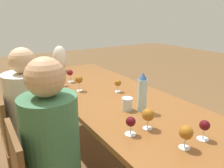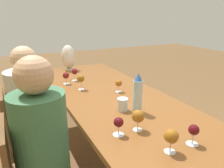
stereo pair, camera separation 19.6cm
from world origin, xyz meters
The scene contains 15 objects.
dining_table centered at (0.00, 0.00, 0.68)m, with size 2.76×0.89×0.74m.
water_bottle centered at (-0.27, -0.01, 0.89)m, with size 0.07×0.07×0.30m.
water_tumbler centered at (-0.20, 0.08, 0.79)m, with size 0.08×0.08×0.10m.
vase centered at (1.21, 0.10, 0.91)m, with size 0.18×0.18×0.32m.
wine_glass_0 centered at (-0.51, 0.14, 0.84)m, with size 0.08×0.08×0.14m.
wine_glass_1 centered at (-0.78, 0.11, 0.84)m, with size 0.08×0.08×0.13m.
wine_glass_2 centered at (-0.50, 0.27, 0.82)m, with size 0.07×0.07×0.12m.
wine_glass_3 centered at (0.71, 0.17, 0.84)m, with size 0.06×0.06×0.13m.
wine_glass_4 centered at (0.63, 0.29, 0.83)m, with size 0.07×0.07×0.12m.
wine_glass_5 centered at (-0.78, -0.05, 0.83)m, with size 0.07×0.07×0.12m.
wine_glass_6 centered at (0.39, 0.21, 0.85)m, with size 0.07×0.07×0.15m.
wine_glass_7 centered at (0.17, -0.09, 0.83)m, with size 0.06×0.06×0.12m.
chair_far centered at (0.32, 0.77, 0.47)m, with size 0.44×0.44×0.85m.
person_near centered at (-0.30, 0.69, 0.67)m, with size 0.33×0.33×1.24m.
person_far centered at (0.32, 0.69, 0.65)m, with size 0.34×0.34×1.21m.
Camera 2 is at (-1.53, 0.83, 1.45)m, focal length 35.00 mm.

